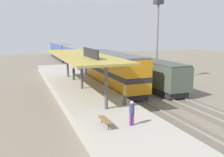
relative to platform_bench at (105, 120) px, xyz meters
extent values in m
plane|color=#706656|center=(8.00, 11.60, -1.34)|extent=(120.00, 120.00, 0.00)
cube|color=#5F5649|center=(6.00, 11.60, -1.32)|extent=(3.20, 110.00, 0.04)
cube|color=gray|center=(5.28, 11.60, -1.26)|extent=(0.10, 110.00, 0.16)
cube|color=gray|center=(6.72, 11.60, -1.26)|extent=(0.10, 110.00, 0.16)
cube|color=#5F5649|center=(10.60, 11.60, -1.32)|extent=(3.20, 110.00, 0.04)
cube|color=gray|center=(9.88, 11.60, -1.26)|extent=(0.10, 110.00, 0.16)
cube|color=gray|center=(11.32, 11.60, -1.26)|extent=(0.10, 110.00, 0.16)
cube|color=#9E998E|center=(1.40, 11.60, -0.89)|extent=(6.00, 44.00, 0.90)
cylinder|color=#47474C|center=(1.40, 3.60, 1.36)|extent=(0.28, 0.28, 3.60)
cylinder|color=#47474C|center=(1.40, 11.60, 1.36)|extent=(0.28, 0.28, 3.60)
cylinder|color=#47474C|center=(1.40, 19.60, 1.36)|extent=(0.28, 0.28, 3.60)
cube|color=#A38E3D|center=(1.40, 11.60, 3.26)|extent=(5.20, 18.00, 0.20)
cube|color=black|center=(1.40, 8.00, 3.81)|extent=(0.12, 4.80, 0.90)
cylinder|color=#333338|center=(0.00, -0.65, -0.23)|extent=(0.07, 0.07, 0.42)
cylinder|color=#333338|center=(0.00, 0.65, -0.23)|extent=(0.07, 0.07, 0.42)
cube|color=brown|center=(0.00, 0.00, 0.02)|extent=(0.44, 1.70, 0.08)
cube|color=#28282D|center=(6.00, 13.78, -0.83)|extent=(2.60, 13.60, 0.70)
cube|color=orange|center=(6.00, 13.78, 1.27)|extent=(2.90, 14.40, 3.50)
cube|color=#515156|center=(6.00, 13.78, 3.14)|extent=(2.78, 14.11, 0.24)
cube|color=#282828|center=(6.00, 13.78, 1.00)|extent=(2.93, 14.43, 0.56)
cube|color=#28282D|center=(6.00, 31.78, -0.83)|extent=(2.60, 19.20, 0.70)
cube|color=#384C84|center=(6.00, 31.78, 1.17)|extent=(2.90, 20.00, 3.30)
cube|color=slate|center=(6.00, 31.78, 2.94)|extent=(2.78, 19.60, 0.24)
cube|color=#28282D|center=(6.00, 52.58, -0.83)|extent=(2.60, 19.20, 0.70)
cube|color=#384C84|center=(6.00, 52.58, 1.17)|extent=(2.90, 20.00, 3.30)
cube|color=slate|center=(6.00, 52.58, 2.94)|extent=(2.78, 19.60, 0.24)
cube|color=#28282D|center=(10.60, 11.83, -0.83)|extent=(2.50, 11.20, 0.70)
cube|color=#4C564C|center=(10.60, 11.83, 0.82)|extent=(2.80, 12.00, 2.60)
cube|color=#3D453D|center=(10.60, 11.83, 2.24)|extent=(2.69, 11.76, 0.24)
cylinder|color=slate|center=(13.80, 16.22, 4.16)|extent=(0.28, 0.28, 11.00)
cube|color=#333338|center=(13.80, 16.22, 10.01)|extent=(1.10, 1.10, 0.70)
cylinder|color=#23603D|center=(1.56, 16.91, -0.02)|extent=(0.16, 0.16, 0.84)
cylinder|color=#23603D|center=(1.74, 16.91, -0.02)|extent=(0.16, 0.16, 0.84)
cylinder|color=maroon|center=(1.65, 16.91, 0.72)|extent=(0.34, 0.34, 0.64)
sphere|color=tan|center=(1.65, 16.91, 1.15)|extent=(0.23, 0.23, 0.23)
cylinder|color=#663375|center=(1.66, -0.47, -0.02)|extent=(0.16, 0.16, 0.84)
cylinder|color=#663375|center=(1.84, -0.47, -0.02)|extent=(0.16, 0.16, 0.84)
cylinder|color=navy|center=(1.75, -0.47, 0.72)|extent=(0.34, 0.34, 0.64)
sphere|color=tan|center=(1.75, -0.47, 1.15)|extent=(0.23, 0.23, 0.23)
cylinder|color=#4C4C51|center=(3.19, 4.12, -0.02)|extent=(0.16, 0.16, 0.84)
cylinder|color=#4C4C51|center=(3.37, 4.12, -0.02)|extent=(0.16, 0.16, 0.84)
cylinder|color=olive|center=(3.28, 4.12, 0.72)|extent=(0.34, 0.34, 0.64)
sphere|color=tan|center=(3.28, 4.12, 1.15)|extent=(0.23, 0.23, 0.23)
camera|label=1|loc=(-5.18, -14.65, 5.74)|focal=39.28mm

